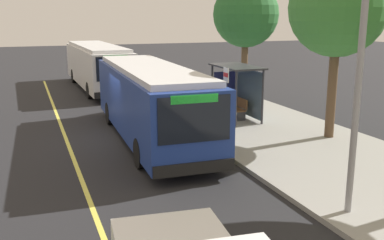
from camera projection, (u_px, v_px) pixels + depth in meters
The scene contains 12 objects.
ground_plane at pixel (123, 137), 18.37m from camera, with size 120.00×120.00×0.00m, color #232326.
sidewalk_curb at pixel (253, 123), 20.41m from camera, with size 44.00×6.40×0.15m, color gray.
lane_stripe_center at pixel (67, 142), 17.62m from camera, with size 36.00×0.14×0.01m, color #E0D64C.
transit_bus_main at pixel (151, 100), 17.67m from camera, with size 10.69×2.89×2.95m.
transit_bus_second at pixel (97, 65), 30.18m from camera, with size 11.63×2.83×2.95m.
bus_shelter at pixel (238, 80), 20.79m from camera, with size 2.90×1.60×2.48m.
waiting_bench at pixel (236, 107), 21.15m from camera, with size 1.60×0.48×0.95m.
route_sign_post at pixel (226, 93), 17.24m from camera, with size 0.44×0.08×2.80m.
pedestrian_commuter at pixel (184, 94), 21.79m from camera, with size 0.24×0.40×1.69m.
street_tree_near_shelter at pixel (246, 15), 23.96m from camera, with size 3.51×3.51×6.52m.
street_tree_upstreet at pixel (338, 9), 16.78m from camera, with size 3.67×3.67×6.81m.
utility_pole at pixel (359, 82), 10.36m from camera, with size 0.16×0.16×6.40m, color gray.
Camera 1 is at (17.60, -3.58, 4.85)m, focal length 42.12 mm.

